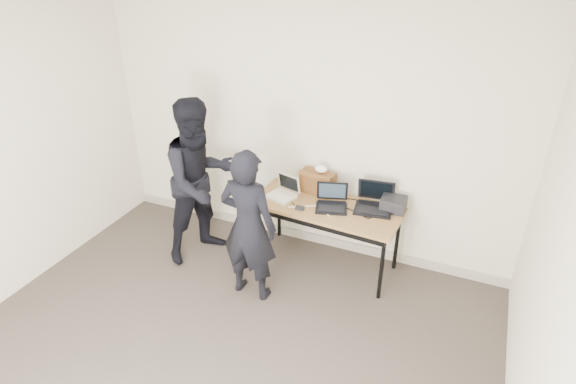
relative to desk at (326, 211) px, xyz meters
The scene contains 13 objects.
room 2.04m from the desk, 102.11° to the right, with size 4.60×4.60×2.80m.
desk is the anchor object (origin of this frame).
laptop_beige 0.49m from the desk, behind, with size 0.33×0.33×0.22m.
laptop_center 0.13m from the desk, 14.41° to the left, with size 0.38×0.38×0.24m.
laptop_right 0.49m from the desk, 19.16° to the left, with size 0.41×0.39×0.27m.
leather_satchel 0.34m from the desk, 128.27° to the left, with size 0.38×0.22×0.25m.
tissue 0.44m from the desk, 122.76° to the left, with size 0.13×0.10×0.08m, color white.
equipment_box 0.67m from the desk, 16.92° to the left, with size 0.24×0.20×0.14m, color black.
power_brick 0.29m from the desk, 142.52° to the right, with size 0.08×0.05×0.03m, color black.
cables 0.08m from the desk, ahead, with size 1.15×0.43×0.01m.
person_typist 0.88m from the desk, 125.82° to the right, with size 0.56×0.37×1.53m, color black.
person_observer 1.33m from the desk, 167.43° to the right, with size 0.86×0.67×1.76m, color black.
baseboard 0.82m from the desk, 138.14° to the left, with size 4.50×0.03×0.10m, color #A59D89.
Camera 1 is at (1.71, -2.11, 3.16)m, focal length 30.00 mm.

